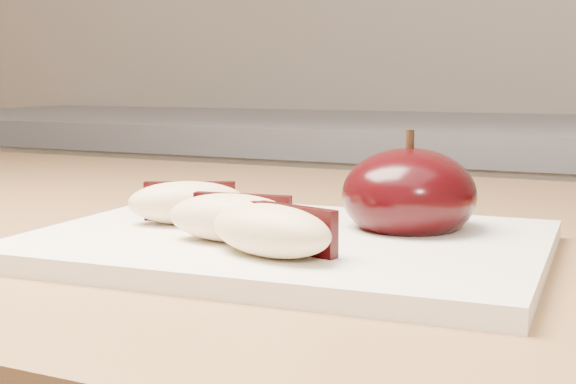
% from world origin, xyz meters
% --- Properties ---
extents(cutting_board, '(0.31, 0.24, 0.01)m').
position_xyz_m(cutting_board, '(-0.06, 0.39, 0.91)').
color(cutting_board, white).
rests_on(cutting_board, island_counter).
extents(apple_half, '(0.09, 0.09, 0.07)m').
position_xyz_m(apple_half, '(-0.00, 0.44, 0.93)').
color(apple_half, black).
rests_on(apple_half, cutting_board).
extents(apple_wedge_a, '(0.08, 0.07, 0.03)m').
position_xyz_m(apple_wedge_a, '(-0.13, 0.40, 0.93)').
color(apple_wedge_a, beige).
rests_on(apple_wedge_a, cutting_board).
extents(apple_wedge_b, '(0.08, 0.05, 0.03)m').
position_xyz_m(apple_wedge_b, '(-0.08, 0.36, 0.93)').
color(apple_wedge_b, beige).
rests_on(apple_wedge_b, cutting_board).
extents(apple_wedge_c, '(0.08, 0.05, 0.03)m').
position_xyz_m(apple_wedge_c, '(-0.04, 0.34, 0.93)').
color(apple_wedge_c, beige).
rests_on(apple_wedge_c, cutting_board).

